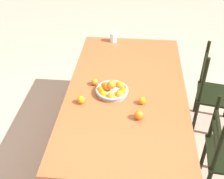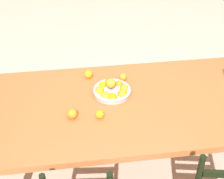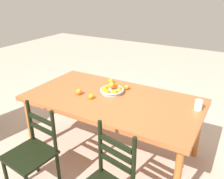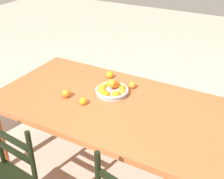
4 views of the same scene
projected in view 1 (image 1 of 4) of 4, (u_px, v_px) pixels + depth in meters
The scene contains 9 objects.
ground_plane at pixel (125, 147), 3.07m from camera, with size 12.00×12.00×0.00m, color #BBA08E.
dining_table at pixel (126, 95), 2.66m from camera, with size 2.00×1.06×0.76m.
chair_by_cabinet at pixel (212, 92), 3.11m from camera, with size 0.48×0.48×0.95m.
fruit_bowl at pixel (112, 90), 2.54m from camera, with size 0.29×0.29×0.14m.
orange_loose_0 at pixel (81, 100), 2.43m from camera, with size 0.07×0.07×0.07m, color orange.
orange_loose_1 at pixel (95, 82), 2.65m from camera, with size 0.06×0.06×0.06m, color orange.
orange_loose_2 at pixel (142, 101), 2.43m from camera, with size 0.06×0.06×0.06m, color orange.
orange_loose_3 at pixel (139, 115), 2.28m from camera, with size 0.07×0.07×0.07m, color orange.
drinking_glass at pixel (113, 37), 3.33m from camera, with size 0.08×0.08×0.11m, color silver.
Camera 1 is at (2.11, 0.06, 2.32)m, focal length 46.52 mm.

